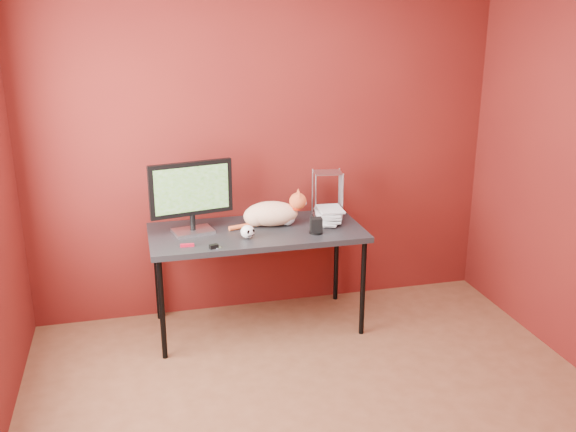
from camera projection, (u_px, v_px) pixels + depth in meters
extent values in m
cube|color=#571210|center=(265.00, 142.00, 4.74)|extent=(3.50, 0.02, 2.60)
cube|color=black|center=(257.00, 233.00, 4.53)|extent=(1.50, 0.70, 0.04)
cylinder|color=black|center=(162.00, 310.00, 4.21)|extent=(0.04, 0.04, 0.71)
cylinder|color=black|center=(363.00, 288.00, 4.53)|extent=(0.04, 0.04, 0.71)
cylinder|color=black|center=(157.00, 275.00, 4.76)|extent=(0.04, 0.04, 0.71)
cylinder|color=black|center=(336.00, 258.00, 5.09)|extent=(0.04, 0.04, 0.71)
cube|color=#B0B0B5|center=(193.00, 231.00, 4.47)|extent=(0.30, 0.24, 0.02)
cylinder|color=black|center=(193.00, 222.00, 4.45)|extent=(0.04, 0.04, 0.11)
cube|color=black|center=(191.00, 189.00, 4.38)|extent=(0.58, 0.15, 0.38)
cube|color=#1B4312|center=(191.00, 189.00, 4.38)|extent=(0.51, 0.11, 0.31)
ellipsoid|color=orange|center=(271.00, 214.00, 4.59)|extent=(0.41, 0.26, 0.18)
ellipsoid|color=orange|center=(256.00, 216.00, 4.59)|extent=(0.20, 0.19, 0.15)
sphere|color=white|center=(287.00, 217.00, 4.61)|extent=(0.12, 0.12, 0.12)
sphere|color=#DC5A2A|center=(298.00, 201.00, 4.58)|extent=(0.12, 0.12, 0.12)
cone|color=#DC5A2A|center=(299.00, 194.00, 4.53)|extent=(0.04, 0.04, 0.05)
cone|color=#DC5A2A|center=(298.00, 192.00, 4.59)|extent=(0.04, 0.04, 0.05)
cylinder|color=red|center=(295.00, 208.00, 4.60)|extent=(0.09, 0.09, 0.01)
cylinder|color=#DC5A2A|center=(242.00, 226.00, 4.55)|extent=(0.20, 0.09, 0.03)
ellipsoid|color=white|center=(248.00, 232.00, 4.35)|extent=(0.10, 0.10, 0.09)
ellipsoid|color=black|center=(246.00, 232.00, 4.30)|extent=(0.02, 0.02, 0.03)
ellipsoid|color=black|center=(251.00, 232.00, 4.31)|extent=(0.02, 0.02, 0.03)
cube|color=black|center=(249.00, 236.00, 4.31)|extent=(0.05, 0.02, 0.00)
cylinder|color=black|center=(316.00, 232.00, 4.46)|extent=(0.10, 0.10, 0.01)
cube|color=black|center=(316.00, 225.00, 4.44)|extent=(0.09, 0.08, 0.10)
imported|color=beige|center=(317.00, 207.00, 4.66)|extent=(0.26, 0.29, 0.23)
imported|color=beige|center=(317.00, 175.00, 4.59)|extent=(0.25, 0.28, 0.23)
imported|color=beige|center=(318.00, 143.00, 4.52)|extent=(0.23, 0.27, 0.23)
imported|color=beige|center=(318.00, 110.00, 4.45)|extent=(0.21, 0.26, 0.23)
imported|color=beige|center=(319.00, 76.00, 4.38)|extent=(0.19, 0.24, 0.23)
cylinder|color=#B0B0B5|center=(318.00, 198.00, 4.67)|extent=(0.01, 0.01, 0.35)
cylinder|color=#B0B0B5|center=(344.00, 196.00, 4.71)|extent=(0.01, 0.01, 0.35)
cylinder|color=#B0B0B5|center=(311.00, 192.00, 4.82)|extent=(0.01, 0.01, 0.35)
cylinder|color=#B0B0B5|center=(337.00, 190.00, 4.87)|extent=(0.01, 0.01, 0.35)
cube|color=#B0B0B5|center=(327.00, 215.00, 4.82)|extent=(0.23, 0.19, 0.01)
cube|color=#B0B0B5|center=(328.00, 172.00, 4.72)|extent=(0.23, 0.19, 0.01)
cube|color=#AD0D24|center=(187.00, 245.00, 4.21)|extent=(0.09, 0.03, 0.02)
cube|color=black|center=(214.00, 246.00, 4.17)|extent=(0.06, 0.05, 0.03)
cylinder|color=#B0B0B5|center=(218.00, 248.00, 4.19)|extent=(0.04, 0.04, 0.00)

